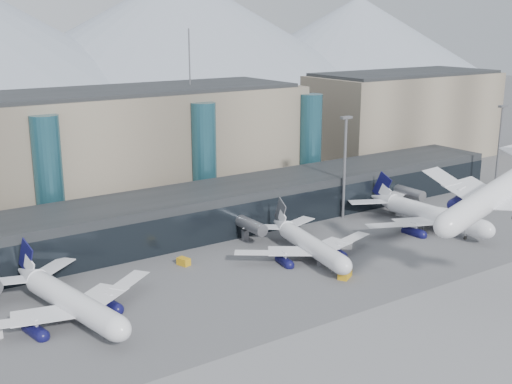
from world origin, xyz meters
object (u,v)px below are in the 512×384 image
at_px(veh_c, 326,260).
at_px(hero_jet, 508,181).
at_px(jet_parked_right, 422,207).
at_px(lightmast_mid, 345,162).
at_px(veh_b, 184,262).
at_px(veh_e, 463,206).
at_px(veh_g, 346,245).
at_px(lightmast_right, 499,145).
at_px(veh_h, 345,273).
at_px(veh_d, 400,211).
at_px(jet_parked_mid, 305,236).
at_px(jet_parked_left, 62,290).

bearing_deg(veh_c, hero_jet, -19.33).
bearing_deg(jet_parked_right, lightmast_mid, 34.22).
height_order(veh_b, veh_c, veh_c).
relative_size(hero_jet, veh_e, 11.32).
bearing_deg(veh_c, jet_parked_right, 51.42).
relative_size(hero_jet, veh_g, 14.45).
bearing_deg(lightmast_right, veh_b, 179.23).
bearing_deg(veh_h, jet_parked_right, -8.80).
bearing_deg(veh_d, veh_c, 167.04).
bearing_deg(lightmast_right, lightmast_mid, 170.91).
distance_m(jet_parked_mid, veh_d, 39.84).
bearing_deg(hero_jet, veh_d, 59.86).
height_order(veh_e, veh_h, veh_h).
bearing_deg(jet_parked_mid, veh_g, -90.34).
bearing_deg(veh_e, veh_c, -179.81).
distance_m(hero_jet, veh_e, 58.26).
relative_size(veh_b, veh_h, 0.76).
bearing_deg(lightmast_mid, lightmast_right, -9.09).
distance_m(lightmast_mid, jet_parked_mid, 30.96).
xyz_separation_m(lightmast_right, jet_parked_mid, (-74.62, -7.66, -10.33)).
bearing_deg(veh_d, jet_parked_left, 149.58).
relative_size(jet_parked_mid, veh_c, 8.94).
relative_size(jet_parked_right, veh_e, 11.27).
relative_size(lightmast_mid, jet_parked_right, 0.67).
height_order(lightmast_right, veh_g, lightmast_right).
relative_size(veh_b, veh_c, 0.70).
relative_size(jet_parked_mid, veh_g, 12.69).
distance_m(lightmast_mid, hero_jet, 51.99).
bearing_deg(lightmast_mid, jet_parked_left, -168.43).
bearing_deg(jet_parked_left, veh_g, -102.69).
distance_m(veh_b, veh_c, 28.86).
relative_size(lightmast_mid, lightmast_right, 1.00).
bearing_deg(veh_h, veh_c, 50.08).
bearing_deg(hero_jet, jet_parked_mid, 111.13).
distance_m(jet_parked_left, veh_d, 90.45).
relative_size(lightmast_mid, veh_h, 7.39).
height_order(veh_b, veh_d, veh_d).
bearing_deg(veh_b, jet_parked_mid, -127.03).
bearing_deg(jet_parked_right, veh_e, -83.25).
relative_size(lightmast_mid, jet_parked_left, 0.70).
bearing_deg(veh_c, lightmast_right, 51.22).
bearing_deg(veh_d, lightmast_right, -39.46).
relative_size(lightmast_mid, veh_g, 9.71).
height_order(hero_jet, veh_e, hero_jet).
height_order(veh_e, veh_g, veh_e).
height_order(veh_d, veh_e, veh_e).
xyz_separation_m(hero_jet, veh_c, (-16.68, 28.12, -19.98)).
relative_size(jet_parked_right, veh_g, 14.39).
distance_m(hero_jet, veh_h, 34.11).
bearing_deg(veh_c, jet_parked_mid, 129.64).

